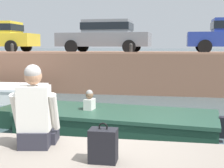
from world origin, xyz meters
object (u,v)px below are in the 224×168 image
(person_seated_left, at_px, (35,115))
(mooring_bollard_west, at_px, (12,48))
(mooring_bollard_mid, at_px, (131,48))
(bottle_drink, at_px, (38,137))
(backpack_on_ledge, at_px, (103,146))
(motorboat_passing, at_px, (108,121))
(car_left_inner_grey, at_px, (105,35))

(person_seated_left, bearing_deg, mooring_bollard_west, 118.75)
(mooring_bollard_mid, distance_m, bottle_drink, 9.74)
(mooring_bollard_mid, relative_size, backpack_on_ledge, 1.09)
(motorboat_passing, bearing_deg, car_left_inner_grey, 101.41)
(car_left_inner_grey, xyz_separation_m, bottle_drink, (1.43, -11.47, -1.57))
(mooring_bollard_west, height_order, backpack_on_ledge, mooring_bollard_west)
(car_left_inner_grey, bearing_deg, motorboat_passing, -78.59)
(motorboat_passing, distance_m, mooring_bollard_mid, 6.12)
(person_seated_left, height_order, bottle_drink, person_seated_left)
(car_left_inner_grey, bearing_deg, person_seated_left, -82.97)
(backpack_on_ledge, bearing_deg, car_left_inner_grey, 100.97)
(bottle_drink, bearing_deg, backpack_on_ledge, -23.44)
(car_left_inner_grey, xyz_separation_m, person_seated_left, (1.42, -11.51, -1.30))
(bottle_drink, bearing_deg, mooring_bollard_west, 118.88)
(motorboat_passing, height_order, mooring_bollard_mid, mooring_bollard_mid)
(person_seated_left, height_order, backpack_on_ledge, person_seated_left)
(bottle_drink, bearing_deg, person_seated_left, -106.75)
(mooring_bollard_west, bearing_deg, person_seated_left, -61.25)
(motorboat_passing, bearing_deg, mooring_bollard_mid, 91.11)
(car_left_inner_grey, distance_m, mooring_bollard_west, 4.35)
(mooring_bollard_west, bearing_deg, bottle_drink, -61.12)
(mooring_bollard_mid, height_order, person_seated_left, mooring_bollard_mid)
(motorboat_passing, distance_m, bottle_drink, 3.88)
(mooring_bollard_mid, relative_size, person_seated_left, 0.46)
(bottle_drink, bearing_deg, car_left_inner_grey, 97.09)
(motorboat_passing, relative_size, bottle_drink, 27.92)
(person_seated_left, bearing_deg, backpack_on_ledge, -21.39)
(car_left_inner_grey, height_order, mooring_bollard_mid, car_left_inner_grey)
(backpack_on_ledge, bearing_deg, person_seated_left, 158.61)
(mooring_bollard_mid, height_order, bottle_drink, mooring_bollard_mid)
(motorboat_passing, relative_size, person_seated_left, 5.90)
(mooring_bollard_west, bearing_deg, car_left_inner_grey, 24.48)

